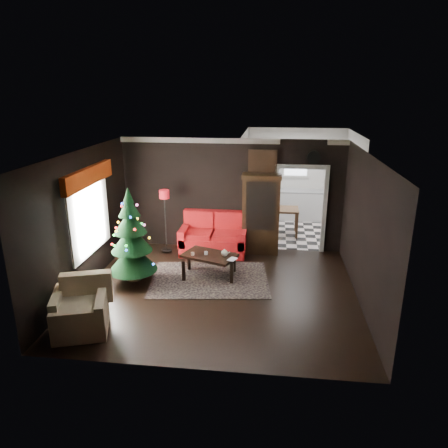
# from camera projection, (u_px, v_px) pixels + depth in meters

# --- Properties ---
(floor) EXTENTS (5.50, 5.50, 0.00)m
(floor) POSITION_uv_depth(u_px,v_px,m) (219.00, 291.00, 8.48)
(floor) COLOR black
(floor) RESTS_ON ground
(ceiling) EXTENTS (5.50, 5.50, 0.00)m
(ceiling) POSITION_uv_depth(u_px,v_px,m) (218.00, 153.00, 7.62)
(ceiling) COLOR white
(ceiling) RESTS_ON ground
(wall_back) EXTENTS (5.50, 0.00, 5.50)m
(wall_back) POSITION_uv_depth(u_px,v_px,m) (232.00, 195.00, 10.41)
(wall_back) COLOR black
(wall_back) RESTS_ON ground
(wall_front) EXTENTS (5.50, 0.00, 5.50)m
(wall_front) POSITION_uv_depth(u_px,v_px,m) (194.00, 283.00, 5.69)
(wall_front) COLOR black
(wall_front) RESTS_ON ground
(wall_left) EXTENTS (0.00, 5.50, 5.50)m
(wall_left) POSITION_uv_depth(u_px,v_px,m) (83.00, 221.00, 8.36)
(wall_left) COLOR black
(wall_left) RESTS_ON ground
(wall_right) EXTENTS (0.00, 5.50, 5.50)m
(wall_right) POSITION_uv_depth(u_px,v_px,m) (365.00, 232.00, 7.74)
(wall_right) COLOR black
(wall_right) RESTS_ON ground
(doorway) EXTENTS (1.10, 0.10, 2.10)m
(doorway) POSITION_uv_depth(u_px,v_px,m) (300.00, 211.00, 10.33)
(doorway) COLOR silver
(doorway) RESTS_ON ground
(left_window) EXTENTS (0.05, 1.60, 1.40)m
(left_window) POSITION_uv_depth(u_px,v_px,m) (89.00, 216.00, 8.53)
(left_window) COLOR white
(left_window) RESTS_ON wall_left
(valance) EXTENTS (0.12, 2.10, 0.35)m
(valance) POSITION_uv_depth(u_px,v_px,m) (89.00, 176.00, 8.27)
(valance) COLOR maroon
(valance) RESTS_ON wall_left
(kitchen_floor) EXTENTS (3.00, 3.00, 0.00)m
(kitchen_floor) POSITION_uv_depth(u_px,v_px,m) (295.00, 231.00, 12.07)
(kitchen_floor) COLOR white
(kitchen_floor) RESTS_ON ground
(kitchen_window) EXTENTS (0.70, 0.06, 0.70)m
(kitchen_window) POSITION_uv_depth(u_px,v_px,m) (296.00, 164.00, 12.91)
(kitchen_window) COLOR white
(kitchen_window) RESTS_ON ground
(rug) EXTENTS (2.69, 2.10, 0.01)m
(rug) POSITION_uv_depth(u_px,v_px,m) (210.00, 279.00, 9.01)
(rug) COLOR #4E3045
(rug) RESTS_ON ground
(loveseat) EXTENTS (1.70, 0.90, 1.00)m
(loveseat) POSITION_uv_depth(u_px,v_px,m) (214.00, 234.00, 10.31)
(loveseat) COLOR maroon
(loveseat) RESTS_ON ground
(curio_cabinet) EXTENTS (0.90, 0.45, 1.90)m
(curio_cabinet) POSITION_uv_depth(u_px,v_px,m) (261.00, 216.00, 10.25)
(curio_cabinet) COLOR black
(curio_cabinet) RESTS_ON ground
(floor_lamp) EXTENTS (0.30, 0.30, 1.55)m
(floor_lamp) POSITION_uv_depth(u_px,v_px,m) (165.00, 221.00, 10.26)
(floor_lamp) COLOR black
(floor_lamp) RESTS_ON ground
(christmas_tree) EXTENTS (1.06, 1.06, 1.92)m
(christmas_tree) POSITION_uv_depth(u_px,v_px,m) (131.00, 236.00, 8.54)
(christmas_tree) COLOR black
(christmas_tree) RESTS_ON ground
(armchair) EXTENTS (1.14, 1.14, 0.93)m
(armchair) POSITION_uv_depth(u_px,v_px,m) (80.00, 307.00, 6.96)
(armchair) COLOR #9E8264
(armchair) RESTS_ON ground
(coffee_table) EXTENTS (1.29, 1.02, 0.50)m
(coffee_table) POSITION_uv_depth(u_px,v_px,m) (210.00, 265.00, 9.08)
(coffee_table) COLOR black
(coffee_table) RESTS_ON rug
(teapot) EXTENTS (0.20, 0.20, 0.16)m
(teapot) POSITION_uv_depth(u_px,v_px,m) (224.00, 253.00, 8.87)
(teapot) COLOR silver
(teapot) RESTS_ON coffee_table
(cup_a) EXTENTS (0.09, 0.09, 0.06)m
(cup_a) POSITION_uv_depth(u_px,v_px,m) (193.00, 254.00, 8.95)
(cup_a) COLOR silver
(cup_a) RESTS_ON coffee_table
(cup_b) EXTENTS (0.10, 0.10, 0.07)m
(cup_b) POSITION_uv_depth(u_px,v_px,m) (206.00, 253.00, 8.99)
(cup_b) COLOR white
(cup_b) RESTS_ON coffee_table
(book) EXTENTS (0.15, 0.07, 0.22)m
(book) POSITION_uv_depth(u_px,v_px,m) (229.00, 254.00, 8.73)
(book) COLOR #9E7967
(book) RESTS_ON coffee_table
(wall_clock) EXTENTS (0.32, 0.32, 0.06)m
(wall_clock) POSITION_uv_depth(u_px,v_px,m) (314.00, 157.00, 9.84)
(wall_clock) COLOR white
(wall_clock) RESTS_ON wall_back
(painting) EXTENTS (0.62, 0.05, 0.52)m
(painting) POSITION_uv_depth(u_px,v_px,m) (263.00, 162.00, 10.02)
(painting) COLOR #AF773F
(painting) RESTS_ON wall_back
(kitchen_counter) EXTENTS (1.80, 0.60, 0.90)m
(kitchen_counter) POSITION_uv_depth(u_px,v_px,m) (294.00, 205.00, 13.06)
(kitchen_counter) COLOR white
(kitchen_counter) RESTS_ON ground
(kitchen_table) EXTENTS (0.70, 0.70, 0.75)m
(kitchen_table) POSITION_uv_depth(u_px,v_px,m) (285.00, 221.00, 11.70)
(kitchen_table) COLOR brown
(kitchen_table) RESTS_ON ground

